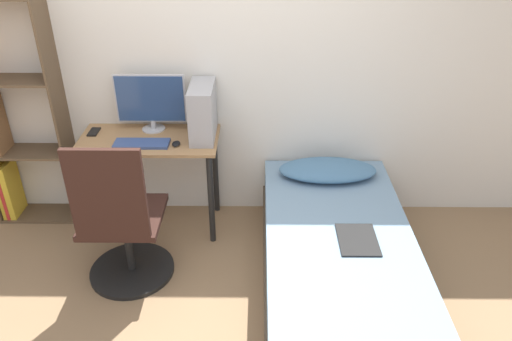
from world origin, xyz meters
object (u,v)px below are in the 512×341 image
Objects in this scene: bed at (337,262)px; keyboard at (142,144)px; office_chair at (122,230)px; monitor at (151,101)px; bookshelf at (7,126)px; pc_tower at (203,112)px.

keyboard reaches higher than bed.
office_chair is 0.56× the size of bed.
office_chair reaches higher than keyboard.
monitor is at bearing 81.90° from keyboard.
monitor is at bearing 1.75° from bookshelf.
keyboard is at bearing 155.42° from bed.
keyboard is at bearing -12.22° from bookshelf.
monitor reaches higher than keyboard.
office_chair is at bearing -96.51° from monitor.
office_chair is 2.12× the size of monitor.
monitor is (0.09, 0.80, 0.57)m from office_chair.
bookshelf is 1.59× the size of office_chair.
bed is at bearing -19.39° from bookshelf.
pc_tower is at bearing -3.28° from bookshelf.
bookshelf is 1.07m from keyboard.
bed is at bearing -33.77° from monitor.
office_chair is (0.99, -0.76, -0.38)m from bookshelf.
pc_tower is (0.43, 0.14, 0.18)m from keyboard.
keyboard is 0.49m from pc_tower.
bed is at bearing -39.53° from pc_tower.
office_chair is 0.65m from keyboard.
keyboard is at bearing 84.25° from office_chair.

